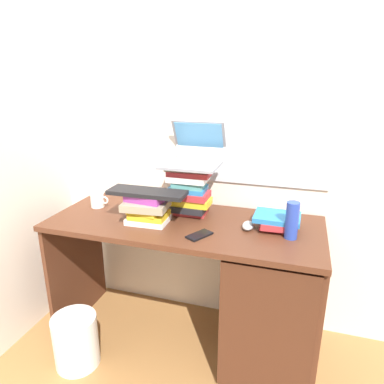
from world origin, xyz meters
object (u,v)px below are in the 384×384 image
at_px(desk, 250,291).
at_px(book_stack_tall, 189,189).
at_px(book_stack_keyboard_riser, 147,209).
at_px(cell_phone, 199,235).
at_px(wastebasket, 76,341).
at_px(computer_mouse, 248,226).
at_px(mug, 98,200).
at_px(book_stack_side, 277,221).
at_px(keyboard, 147,192).
at_px(water_bottle, 292,220).
at_px(laptop, 194,154).

height_order(desk, book_stack_tall, book_stack_tall).
distance_m(book_stack_tall, book_stack_keyboard_riser, 0.27).
height_order(cell_phone, wastebasket, cell_phone).
bearing_deg(computer_mouse, wastebasket, -156.54).
bearing_deg(desk, mug, 175.19).
height_order(book_stack_side, mug, mug).
bearing_deg(book_stack_tall, keyboard, -133.62).
xyz_separation_m(desk, water_bottle, (0.18, -0.02, 0.45)).
bearing_deg(book_stack_side, water_bottle, -52.40).
distance_m(book_stack_keyboard_riser, computer_mouse, 0.54).
relative_size(keyboard, mug, 3.63).
bearing_deg(laptop, book_stack_tall, -91.03).
distance_m(book_stack_side, laptop, 0.60).
bearing_deg(mug, book_stack_tall, 5.76).
height_order(mug, water_bottle, water_bottle).
distance_m(laptop, mug, 0.66).
bearing_deg(wastebasket, laptop, 47.85).
height_order(keyboard, computer_mouse, keyboard).
bearing_deg(book_stack_keyboard_riser, laptop, 55.64).
bearing_deg(computer_mouse, laptop, 152.29).
relative_size(keyboard, computer_mouse, 4.04).
relative_size(computer_mouse, cell_phone, 0.76).
height_order(desk, laptop, laptop).
xyz_separation_m(keyboard, cell_phone, (0.31, -0.08, -0.17)).
bearing_deg(book_stack_keyboard_riser, computer_mouse, 8.38).
xyz_separation_m(water_bottle, wastebasket, (-1.08, -0.33, -0.72)).
xyz_separation_m(book_stack_keyboard_riser, laptop, (0.18, 0.27, 0.26)).
distance_m(water_bottle, cell_phone, 0.46).
relative_size(keyboard, water_bottle, 2.25).
xyz_separation_m(book_stack_side, mug, (-1.07, 0.01, -0.00)).
bearing_deg(mug, water_bottle, -4.95).
xyz_separation_m(laptop, keyboard, (-0.18, -0.26, -0.17)).
distance_m(laptop, cell_phone, 0.50).
bearing_deg(book_stack_tall, book_stack_side, -7.18).
bearing_deg(cell_phone, mug, -167.65).
bearing_deg(wastebasket, mug, 98.37).
bearing_deg(book_stack_side, wastebasket, -157.34).
distance_m(book_stack_tall, water_bottle, 0.59).
relative_size(book_stack_keyboard_riser, computer_mouse, 2.41).
bearing_deg(laptop, desk, -29.05).
bearing_deg(book_stack_keyboard_riser, mug, 161.41).
distance_m(desk, mug, 1.04).
bearing_deg(computer_mouse, desk, -41.48).
bearing_deg(cell_phone, computer_mouse, 65.53).
bearing_deg(wastebasket, book_stack_side, 22.66).
bearing_deg(book_stack_side, book_stack_tall, 172.82).
height_order(mug, cell_phone, mug).
distance_m(desk, wastebasket, 1.00).
bearing_deg(desk, keyboard, -175.20).
height_order(book_stack_keyboard_riser, laptop, laptop).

